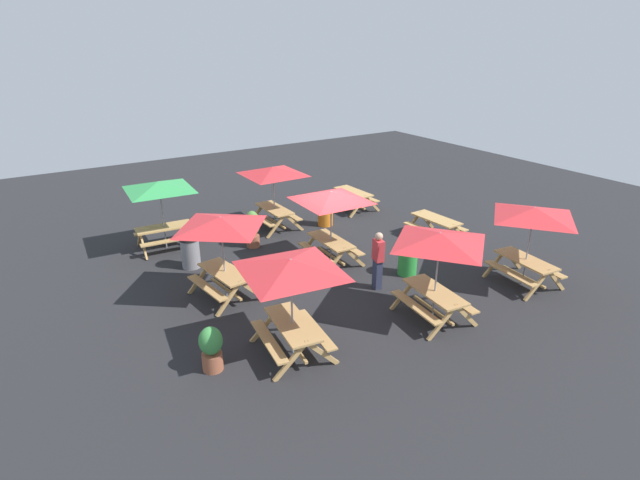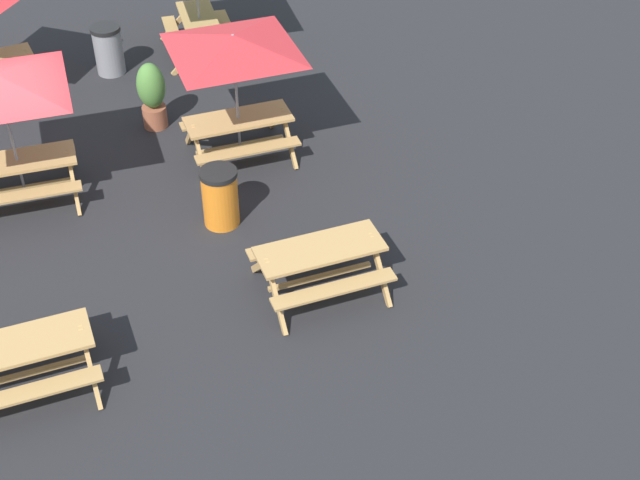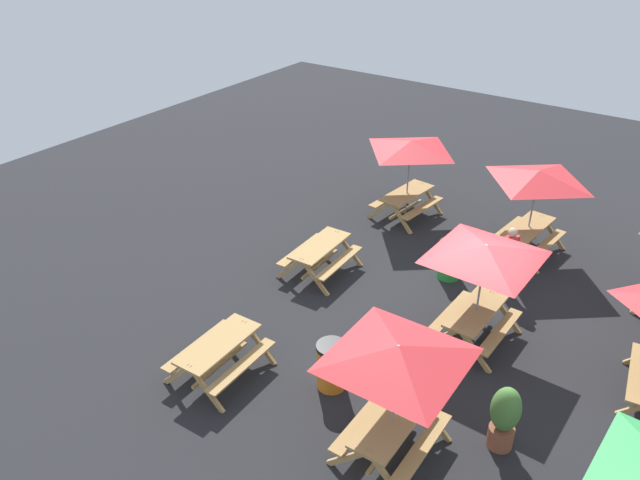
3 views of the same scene
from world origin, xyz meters
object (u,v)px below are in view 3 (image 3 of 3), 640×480
Objects in this scene: picnic_table_0 at (320,252)px; picnic_table_4 at (537,182)px; trash_bin_green at (450,259)px; person_standing at (508,258)px; picnic_table_8 at (410,152)px; picnic_table_2 at (219,351)px; trash_bin_orange at (332,366)px; picnic_table_5 at (484,259)px; potted_plant_0 at (504,416)px; picnic_table_7 at (397,361)px.

picnic_table_4 is (-3.84, 3.83, 1.43)m from picnic_table_0.
trash_bin_green is 0.59× the size of person_standing.
picnic_table_8 is 4.36m from person_standing.
picnic_table_4 is at bearing 18.21° from person_standing.
trash_bin_green is (-1.60, 2.70, -0.07)m from picnic_table_0.
picnic_table_2 is at bearing -16.09° from picnic_table_4.
picnic_table_2 is 8.12m from picnic_table_8.
trash_bin_green is 1.00× the size of trash_bin_orange.
trash_bin_orange is at bearing 23.51° from picnic_table_8.
picnic_table_5 is 2.88× the size of trash_bin_green.
picnic_table_8 is 8.60m from potted_plant_0.
trash_bin_green is (2.25, 2.38, -1.49)m from picnic_table_8.
trash_bin_green is at bearing 118.59° from picnic_table_0.
picnic_table_7 is 2.30m from potted_plant_0.
picnic_table_8 is 1.85× the size of potted_plant_0.
person_standing is at bearing -174.65° from picnic_table_5.
picnic_table_5 is at bearing -163.37° from person_standing.
picnic_table_2 is 8.76m from picnic_table_4.
trash_bin_green is at bearing 112.37° from person_standing.
picnic_table_2 is at bearing -74.86° from potted_plant_0.
trash_bin_orange is 5.25m from person_standing.
person_standing is at bearing 112.29° from picnic_table_0.
picnic_table_4 is 6.97m from potted_plant_0.
picnic_table_5 is (0.32, 4.15, 1.43)m from picnic_table_0.
potted_plant_0 is (-1.39, 5.14, 0.11)m from picnic_table_2.
picnic_table_2 is 0.65× the size of picnic_table_5.
person_standing is (-1.82, 4.02, 0.32)m from picnic_table_0.
picnic_table_4 is 7.31m from trash_bin_orange.
picnic_table_8 is 2.38× the size of trash_bin_green.
potted_plant_0 is (-0.44, 3.17, 0.17)m from trash_bin_orange.
picnic_table_5 is 1.69× the size of person_standing.
picnic_table_0 is 4.40m from picnic_table_5.
picnic_table_0 is 0.79× the size of picnic_table_8.
picnic_table_4 is 0.83× the size of picnic_table_5.
picnic_table_2 is at bearing -41.71° from picnic_table_5.
trash_bin_orange is 3.21m from potted_plant_0.
picnic_table_7 reaches higher than trash_bin_green.
trash_bin_orange is 0.78× the size of potted_plant_0.
picnic_table_0 is at bearing -38.55° from picnic_table_4.
trash_bin_orange is 0.59× the size of person_standing.
trash_bin_green is 5.27m from potted_plant_0.
picnic_table_4 and picnic_table_7 have the same top height.
potted_plant_0 is 0.76× the size of person_standing.
picnic_table_0 is at bearing -133.83° from picnic_table_7.
picnic_table_5 is at bearing 10.77° from picnic_table_4.
trash_bin_orange is (-0.77, -1.72, -1.49)m from picnic_table_7.
trash_bin_orange is (7.03, -1.34, -1.49)m from picnic_table_4.
picnic_table_7 is at bearing 65.89° from trash_bin_orange.
picnic_table_0 is 1.89× the size of trash_bin_green.
picnic_table_5 is 2.83m from trash_bin_green.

